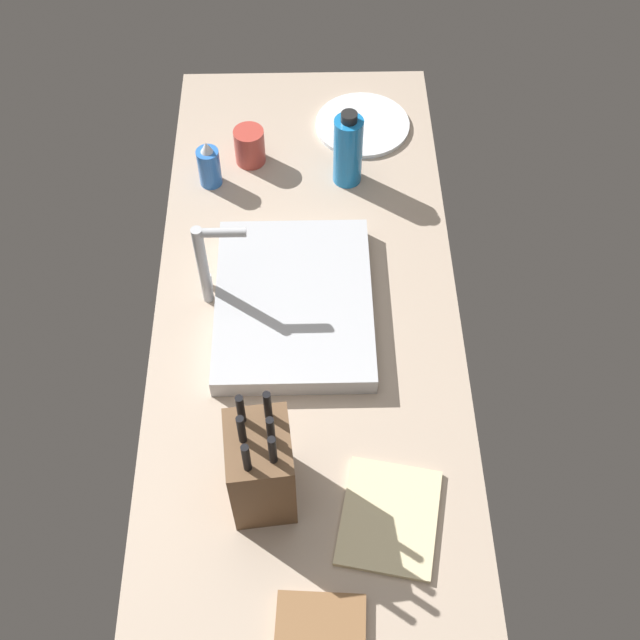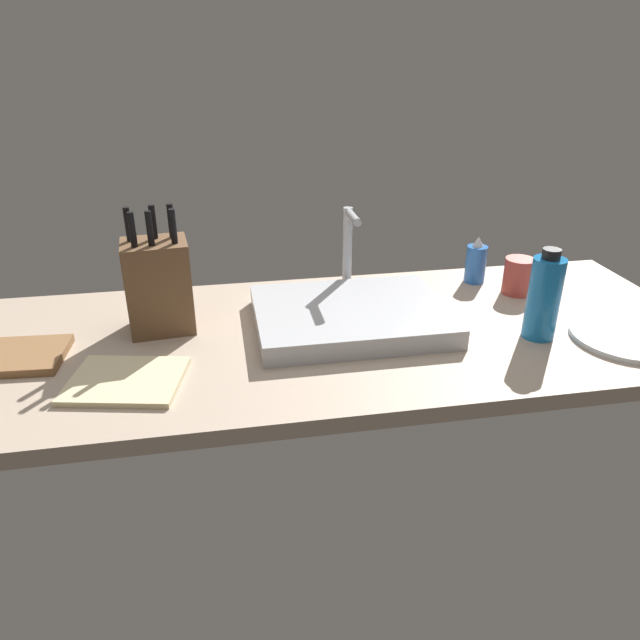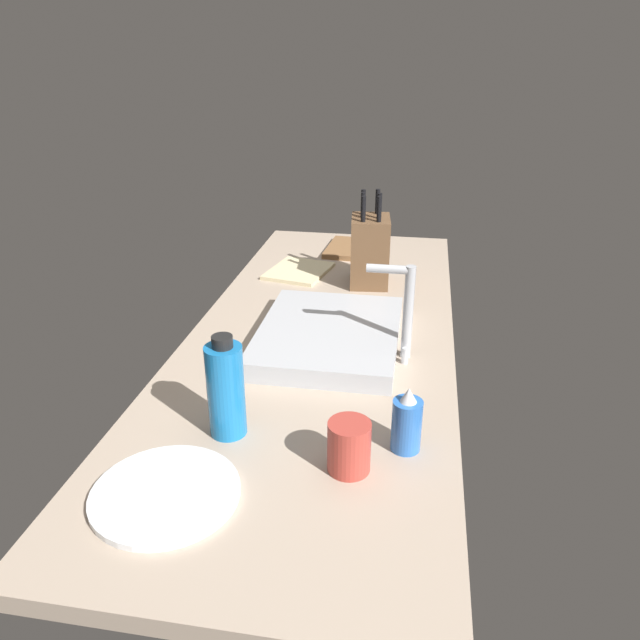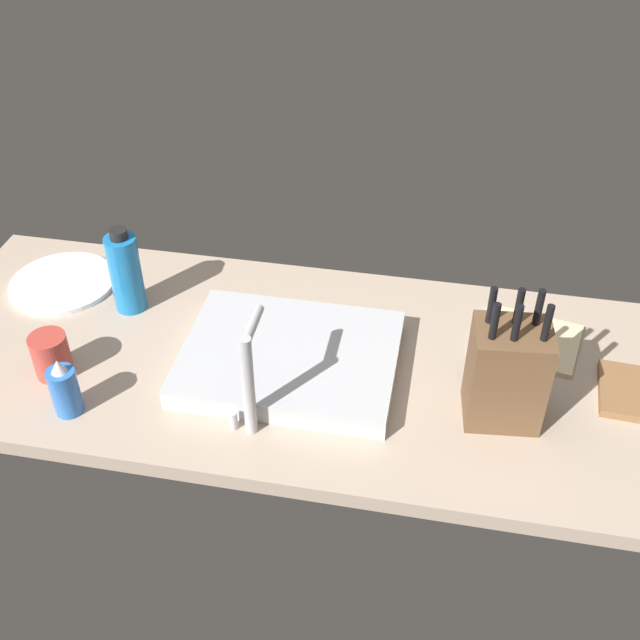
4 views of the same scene
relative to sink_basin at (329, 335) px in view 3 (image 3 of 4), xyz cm
name	(u,v)px [view 3 (image 3 of 4)]	position (x,y,z in cm)	size (l,w,h in cm)	color
countertop_slab	(322,338)	(-6.20, -2.84, -4.12)	(178.15, 67.81, 3.50)	tan
sink_basin	(329,335)	(0.00, 0.00, 0.00)	(44.45, 34.31, 4.74)	#B7BABF
faucet	(404,306)	(3.50, 18.11, 10.95)	(5.50, 11.29, 23.07)	#B7BABF
knife_block	(370,250)	(-43.35, 5.82, 8.56)	(15.31, 12.93, 28.67)	brown
cutting_board	(350,248)	(-74.67, -4.09, -1.47)	(22.99, 15.60, 1.80)	brown
soap_bottle	(407,423)	(39.99, 20.72, 3.26)	(5.59, 5.59, 13.06)	blue
water_bottle	(226,389)	(40.55, -13.38, 7.31)	(7.15, 7.15, 20.84)	#1970B7
dinner_plate	(166,493)	(60.00, -18.27, -1.77)	(25.00, 25.00, 1.20)	white
dish_towel	(299,271)	(-49.23, -17.78, -1.77)	(21.57, 17.74, 1.20)	beige
coffee_mug	(349,447)	(47.70, 11.05, 2.44)	(7.69, 7.69, 9.61)	#B23D33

